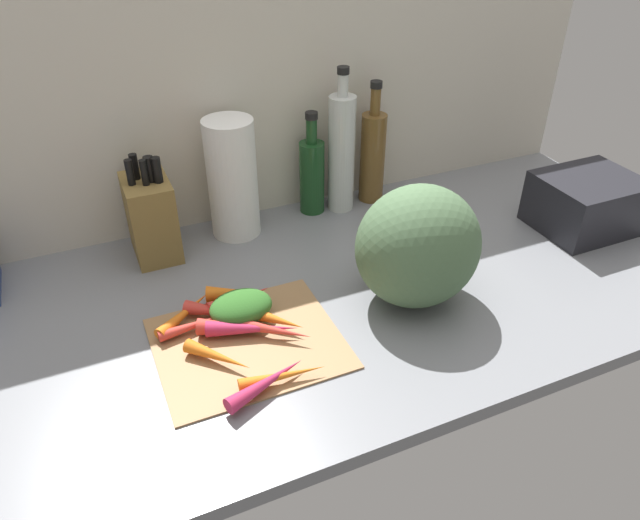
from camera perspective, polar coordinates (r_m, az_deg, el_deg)
ground_plane at (r=125.08cm, az=1.90°, el=-2.96°), size 170.00×80.00×3.00cm
wall_back at (r=142.43cm, az=-4.76°, el=16.05°), size 170.00×3.00×60.00cm
cutting_board at (r=110.46cm, az=-6.95°, el=-7.87°), size 33.36×28.61×0.80cm
carrot_0 at (r=113.70cm, az=-11.46°, el=-6.00°), size 16.06×3.55×2.11cm
carrot_1 at (r=112.01cm, az=-4.62°, el=-5.66°), size 11.02×11.53×3.20cm
carrot_2 at (r=118.86cm, az=-8.21°, el=-3.20°), size 11.66×6.99×3.38cm
carrot_3 at (r=116.35cm, az=-12.90°, el=-5.01°), size 12.98×10.83×2.54cm
carrot_4 at (r=110.55cm, az=-7.86°, el=-6.54°), size 15.03×9.84×3.21cm
carrot_5 at (r=105.93cm, az=-9.81°, el=-9.15°), size 10.49×11.63×2.60cm
carrot_6 at (r=115.23cm, az=-9.88°, el=-4.91°), size 12.23×9.88×2.90cm
carrot_7 at (r=100.19cm, az=-5.19°, el=-11.68°), size 15.60×7.81×2.87cm
carrot_8 at (r=101.49cm, az=-3.62°, el=-11.08°), size 15.16×3.89×2.26cm
carrot_9 at (r=117.52cm, az=-7.75°, el=-3.71°), size 13.48×5.41×3.16cm
carrot_10 at (r=110.26cm, az=-6.55°, el=-6.57°), size 16.79×9.46×3.14cm
carrot_11 at (r=110.00cm, az=-5.19°, el=-6.63°), size 15.20×13.02×3.00cm
carrot_greens_pile at (r=113.84cm, az=-7.63°, el=-4.50°), size 12.13×9.33×5.13cm
winter_squash at (r=115.27cm, az=9.40°, el=1.30°), size 24.78×22.30×24.52cm
knife_block at (r=134.27cm, az=-15.95°, el=4.04°), size 9.49×13.73×23.67cm
paper_towel_roll at (r=136.86cm, az=-8.44°, el=7.74°), size 11.37×11.37×27.85cm
bottle_0 at (r=146.54cm, az=-0.78°, el=8.28°), size 6.19×6.19×25.77cm
bottle_1 at (r=145.86cm, az=2.08°, el=10.31°), size 6.55×6.55×35.72cm
bottle_2 at (r=151.92cm, az=5.09°, el=10.04°), size 6.33×6.33×31.00cm
dish_rack at (r=154.63cm, az=24.28°, el=5.05°), size 22.64×19.17×12.84cm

